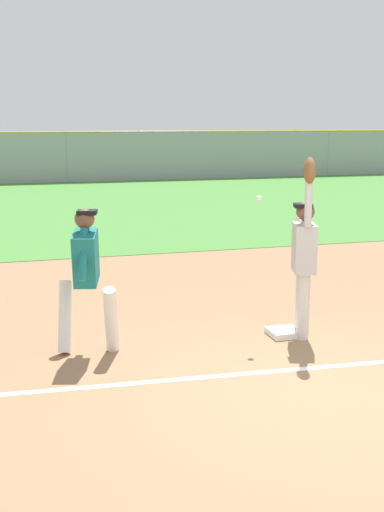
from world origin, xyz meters
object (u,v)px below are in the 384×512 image
Objects in this scene: parked_car_tan at (194,160)px; first_base at (284,333)px; parked_car_green at (76,162)px; runner at (86,271)px; baseball at (259,198)px; fielder at (304,251)px.

first_base is at bearing -108.85° from parked_car_tan.
first_base is 25.70m from parked_car_green.
parked_car_green is (2.89, 25.62, -0.32)m from runner.
parked_car_tan is (5.98, -0.22, 0.00)m from parked_car_green.
baseball is at bearing 16.05° from runner.
first_base is 2.66m from runner.
parked_car_tan is (6.20, 25.57, -0.45)m from fielder.
parked_car_green and parked_car_tan have the same top height.
baseball is (2.16, 0.06, 0.76)m from runner.
parked_car_tan is (6.39, 25.46, 0.63)m from first_base.
runner is 0.38× the size of parked_car_green.
fielder is at bearing -108.38° from parked_car_tan.
baseball is (-0.33, 0.12, 1.72)m from first_base.
baseball is (-0.52, 0.23, 0.64)m from fielder.
parked_car_green is 0.99× the size of parked_car_tan.
parked_car_tan reaches higher than first_base.
first_base is 26.26m from parked_car_tan.
parked_car_green is at bearing 98.12° from runner.
first_base is 1.10m from fielder.
parked_car_green is 5.98m from parked_car_tan.
parked_car_green is at bearing -72.63° from fielder.
parked_car_tan is at bearing 75.91° from first_base.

